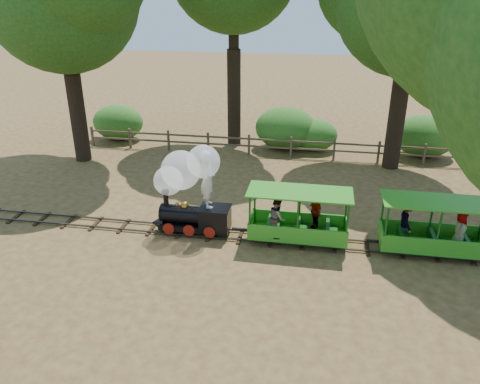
% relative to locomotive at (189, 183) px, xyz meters
% --- Properties ---
extents(ground, '(90.00, 90.00, 0.00)m').
position_rel_locomotive_xyz_m(ground, '(1.68, -0.08, -1.73)').
color(ground, olive).
rests_on(ground, ground).
extents(track, '(22.00, 1.00, 0.10)m').
position_rel_locomotive_xyz_m(track, '(1.68, -0.08, -1.66)').
color(track, '#3F3D3A').
rests_on(track, ground).
extents(locomotive, '(2.65, 1.25, 3.05)m').
position_rel_locomotive_xyz_m(locomotive, '(0.00, 0.00, 0.00)').
color(locomotive, black).
rests_on(locomotive, ground).
extents(carriage_front, '(3.17, 1.36, 1.65)m').
position_rel_locomotive_xyz_m(carriage_front, '(3.47, -0.09, -0.94)').
color(carriage_front, green).
rests_on(carriage_front, track).
extents(carriage_rear, '(3.17, 1.30, 1.65)m').
position_rel_locomotive_xyz_m(carriage_rear, '(7.37, -0.04, -0.94)').
color(carriage_rear, green).
rests_on(carriage_rear, track).
extents(fence, '(18.10, 0.10, 1.00)m').
position_rel_locomotive_xyz_m(fence, '(1.68, 7.92, -1.15)').
color(fence, brown).
rests_on(fence, ground).
extents(shrub_west, '(2.65, 2.04, 1.83)m').
position_rel_locomotive_xyz_m(shrub_west, '(-6.48, 9.22, -0.81)').
color(shrub_west, '#2D6B1E').
rests_on(shrub_west, ground).
extents(shrub_mid_w, '(3.00, 2.31, 2.08)m').
position_rel_locomotive_xyz_m(shrub_mid_w, '(2.30, 9.22, -0.69)').
color(shrub_mid_w, '#2D6B1E').
rests_on(shrub_mid_w, ground).
extents(shrub_mid_e, '(2.23, 1.72, 1.55)m').
position_rel_locomotive_xyz_m(shrub_mid_e, '(3.71, 9.22, -0.96)').
color(shrub_mid_e, '#2D6B1E').
rests_on(shrub_mid_e, ground).
extents(shrub_east, '(2.87, 2.21, 1.99)m').
position_rel_locomotive_xyz_m(shrub_east, '(8.86, 9.22, -0.73)').
color(shrub_east, '#2D6B1E').
rests_on(shrub_east, ground).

